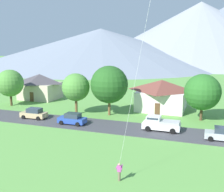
{
  "coord_description": "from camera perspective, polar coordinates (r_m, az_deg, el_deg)",
  "views": [
    {
      "loc": [
        9.18,
        -8.85,
        12.24
      ],
      "look_at": [
        -1.16,
        20.37,
        6.28
      ],
      "focal_mm": 44.9,
      "sensor_mm": 36.0,
      "label": 1
    }
  ],
  "objects": [
    {
      "name": "road_strip",
      "position": [
        40.27,
        5.42,
        -6.81
      ],
      "size": [
        160.0,
        6.3,
        0.08
      ],
      "primitive_type": "cube",
      "color": "#424247",
      "rests_on": "ground"
    },
    {
      "name": "mountain_east_ridge",
      "position": [
        160.38,
        -2.26,
        10.04
      ],
      "size": [
        137.97,
        137.97,
        19.84
      ],
      "primitive_type": "cone",
      "color": "gray",
      "rests_on": "ground"
    },
    {
      "name": "mountain_far_west_ridge",
      "position": [
        184.67,
        17.48,
        12.25
      ],
      "size": [
        138.23,
        138.23,
        36.45
      ],
      "primitive_type": "cone",
      "color": "#8E939E",
      "rests_on": "ground"
    },
    {
      "name": "house_left_center",
      "position": [
        52.18,
        10.08,
        0.35
      ],
      "size": [
        9.09,
        8.61,
        5.52
      ],
      "color": "silver",
      "rests_on": "ground"
    },
    {
      "name": "house_right_center",
      "position": [
        63.26,
        -14.45,
        1.97
      ],
      "size": [
        8.42,
        6.88,
        5.46
      ],
      "color": "beige",
      "rests_on": "ground"
    },
    {
      "name": "tree_near_left",
      "position": [
        57.81,
        -20.06,
        2.48
      ],
      "size": [
        5.23,
        5.23,
        7.08
      ],
      "color": "#4C3823",
      "rests_on": "ground"
    },
    {
      "name": "tree_left_of_center",
      "position": [
        48.13,
        -7.38,
        1.78
      ],
      "size": [
        4.74,
        4.74,
        7.09
      ],
      "color": "brown",
      "rests_on": "ground"
    },
    {
      "name": "tree_center",
      "position": [
        46.94,
        -0.57,
        2.35
      ],
      "size": [
        6.32,
        6.32,
        8.45
      ],
      "color": "brown",
      "rests_on": "ground"
    },
    {
      "name": "tree_near_right",
      "position": [
        46.06,
        17.95,
        0.75
      ],
      "size": [
        5.71,
        5.71,
        7.43
      ],
      "color": "#4C3823",
      "rests_on": "ground"
    },
    {
      "name": "parked_car_silver_west_end",
      "position": [
        38.2,
        21.57,
        -7.23
      ],
      "size": [
        4.23,
        2.13,
        1.68
      ],
      "color": "#B7BCC1",
      "rests_on": "road_strip"
    },
    {
      "name": "parked_car_blue_mid_west",
      "position": [
        42.82,
        -8.08,
        -4.63
      ],
      "size": [
        4.21,
        2.09,
        1.68
      ],
      "color": "#2847A8",
      "rests_on": "road_strip"
    },
    {
      "name": "parked_car_tan_mid_east",
      "position": [
        47.26,
        -15.6,
        -3.46
      ],
      "size": [
        4.26,
        2.2,
        1.68
      ],
      "color": "tan",
      "rests_on": "road_strip"
    },
    {
      "name": "pickup_truck_white_east_side",
      "position": [
        39.91,
        9.81,
        -5.56
      ],
      "size": [
        5.22,
        2.35,
        1.99
      ],
      "color": "white",
      "rests_on": "road_strip"
    }
  ]
}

